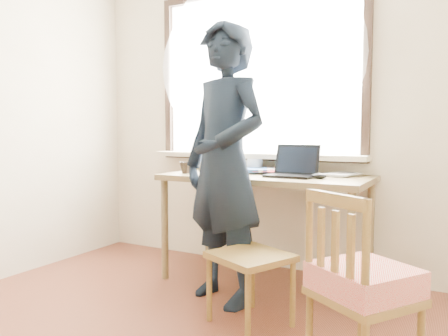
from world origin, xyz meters
The scene contains 13 objects.
room_shell centered at (-0.02, 0.20, 1.64)m, with size 3.52×4.02×2.61m.
desk centered at (0.04, 1.63, 0.72)m, with size 1.50×0.75×0.80m.
laptop centered at (0.26, 1.60, 0.86)m, with size 0.34×0.28×0.23m.
mug_white centered at (-0.16, 1.85, 0.86)m, with size 0.13×0.13×0.10m, color white.
mug_dark centered at (-0.55, 1.43, 0.85)m, with size 0.10×0.10×0.09m, color black.
mouse centered at (0.47, 1.53, 0.82)m, with size 0.10×0.07×0.04m, color black.
desk_clutter centered at (-0.18, 1.88, 0.83)m, with size 0.93×0.54×0.05m.
book_a centered at (-0.35, 1.84, 0.82)m, with size 0.22×0.29×0.03m, color white.
book_b centered at (0.46, 1.83, 0.81)m, with size 0.20×0.27×0.02m, color white.
picture_frame centered at (-0.50, 1.73, 0.86)m, with size 0.14×0.06×0.11m.
work_chair centered at (0.26, 0.90, 0.35)m, with size 0.53×0.53×0.42m.
side_chair centered at (0.94, 0.59, 0.45)m, with size 0.54×0.54×0.86m.
person centered at (-0.05, 1.14, 0.92)m, with size 0.67×0.44×1.83m, color black.
Camera 1 is at (1.31, -1.35, 1.11)m, focal length 35.00 mm.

